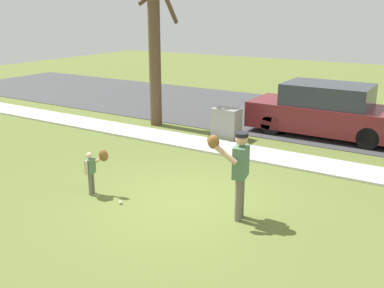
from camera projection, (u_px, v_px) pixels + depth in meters
The scene contains 9 objects.
ground_plane at pixel (255, 156), 11.97m from camera, with size 48.00×48.00×0.00m, color olive.
sidewalk_strip at pixel (256, 154), 12.04m from camera, with size 36.00×1.20×0.06m, color beige.
road_surface at pixel (312, 118), 16.11m from camera, with size 36.00×6.80×0.02m, color #424244.
person_adult at pixel (238, 166), 8.06m from camera, with size 0.67×0.72×1.70m.
person_child at pixel (94, 165), 9.31m from camera, with size 0.43×0.44×1.00m.
baseball at pixel (120, 202), 8.99m from camera, with size 0.07×0.07×0.07m, color white.
utility_cabinet at pixel (226, 123), 13.52m from camera, with size 0.82×0.55×0.94m, color gray.
street_tree_far at pixel (154, 31), 14.31m from camera, with size 1.85×1.89×5.98m.
parked_suv_maroon at pixel (326, 111), 13.70m from camera, with size 4.70×1.90×1.63m.
Camera 1 is at (4.53, -7.05, 3.82)m, focal length 41.02 mm.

